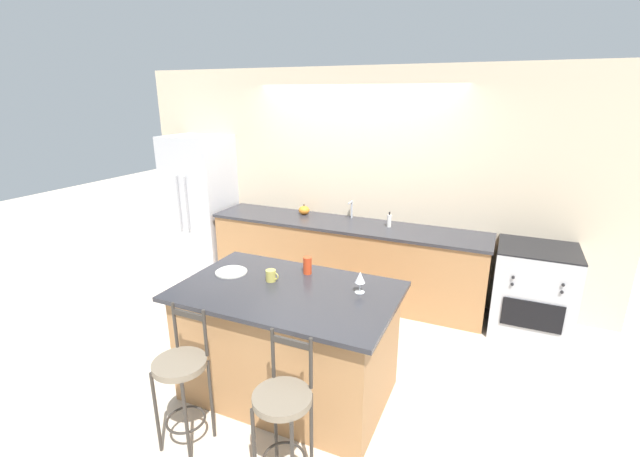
{
  "coord_description": "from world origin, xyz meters",
  "views": [
    {
      "loc": [
        1.71,
        -4.2,
        2.39
      ],
      "look_at": [
        0.1,
        -0.57,
        1.14
      ],
      "focal_mm": 24.0,
      "sensor_mm": 36.0,
      "label": 1
    }
  ],
  "objects_px": {
    "bar_stool_far": "(283,412)",
    "refrigerator": "(201,204)",
    "tumbler_cup": "(307,265)",
    "soap_bottle": "(389,221)",
    "oven_range": "(533,290)",
    "bar_stool_near": "(182,377)",
    "wine_glass": "(360,278)",
    "pumpkin_decoration": "(304,210)",
    "coffee_mug": "(271,276)",
    "dinner_plate": "(231,272)"
  },
  "relations": [
    {
      "from": "oven_range",
      "to": "tumbler_cup",
      "type": "relative_size",
      "value": 6.31
    },
    {
      "from": "bar_stool_far",
      "to": "dinner_plate",
      "type": "bearing_deg",
      "value": 137.47
    },
    {
      "from": "oven_range",
      "to": "bar_stool_far",
      "type": "distance_m",
      "value": 3.06
    },
    {
      "from": "refrigerator",
      "to": "wine_glass",
      "type": "relative_size",
      "value": 10.87
    },
    {
      "from": "bar_stool_far",
      "to": "refrigerator",
      "type": "bearing_deg",
      "value": 135.48
    },
    {
      "from": "bar_stool_far",
      "to": "pumpkin_decoration",
      "type": "bearing_deg",
      "value": 113.56
    },
    {
      "from": "oven_range",
      "to": "coffee_mug",
      "type": "xyz_separation_m",
      "value": [
        -2.04,
        -1.81,
        0.52
      ]
    },
    {
      "from": "refrigerator",
      "to": "bar_stool_far",
      "type": "height_order",
      "value": "refrigerator"
    },
    {
      "from": "coffee_mug",
      "to": "refrigerator",
      "type": "bearing_deg",
      "value": 140.05
    },
    {
      "from": "oven_range",
      "to": "pumpkin_decoration",
      "type": "relative_size",
      "value": 6.62
    },
    {
      "from": "oven_range",
      "to": "wine_glass",
      "type": "xyz_separation_m",
      "value": [
        -1.31,
        -1.71,
        0.6
      ]
    },
    {
      "from": "refrigerator",
      "to": "oven_range",
      "type": "distance_m",
      "value": 4.23
    },
    {
      "from": "dinner_plate",
      "to": "pumpkin_decoration",
      "type": "distance_m",
      "value": 1.98
    },
    {
      "from": "bar_stool_near",
      "to": "soap_bottle",
      "type": "bearing_deg",
      "value": 76.19
    },
    {
      "from": "bar_stool_far",
      "to": "dinner_plate",
      "type": "height_order",
      "value": "bar_stool_far"
    },
    {
      "from": "coffee_mug",
      "to": "tumbler_cup",
      "type": "height_order",
      "value": "tumbler_cup"
    },
    {
      "from": "wine_glass",
      "to": "tumbler_cup",
      "type": "distance_m",
      "value": 0.55
    },
    {
      "from": "dinner_plate",
      "to": "tumbler_cup",
      "type": "xyz_separation_m",
      "value": [
        0.6,
        0.25,
        0.06
      ]
    },
    {
      "from": "refrigerator",
      "to": "pumpkin_decoration",
      "type": "distance_m",
      "value": 1.52
    },
    {
      "from": "refrigerator",
      "to": "pumpkin_decoration",
      "type": "relative_size",
      "value": 13.36
    },
    {
      "from": "bar_stool_far",
      "to": "soap_bottle",
      "type": "relative_size",
      "value": 5.79
    },
    {
      "from": "wine_glass",
      "to": "soap_bottle",
      "type": "relative_size",
      "value": 0.97
    },
    {
      "from": "wine_glass",
      "to": "pumpkin_decoration",
      "type": "height_order",
      "value": "wine_glass"
    },
    {
      "from": "tumbler_cup",
      "to": "soap_bottle",
      "type": "bearing_deg",
      "value": 80.68
    },
    {
      "from": "bar_stool_near",
      "to": "tumbler_cup",
      "type": "height_order",
      "value": "tumbler_cup"
    },
    {
      "from": "bar_stool_near",
      "to": "dinner_plate",
      "type": "xyz_separation_m",
      "value": [
        -0.19,
        0.88,
        0.39
      ]
    },
    {
      "from": "refrigerator",
      "to": "bar_stool_near",
      "type": "bearing_deg",
      "value": -53.92
    },
    {
      "from": "oven_range",
      "to": "soap_bottle",
      "type": "relative_size",
      "value": 5.2
    },
    {
      "from": "refrigerator",
      "to": "oven_range",
      "type": "height_order",
      "value": "refrigerator"
    },
    {
      "from": "coffee_mug",
      "to": "oven_range",
      "type": "bearing_deg",
      "value": 41.56
    },
    {
      "from": "refrigerator",
      "to": "oven_range",
      "type": "relative_size",
      "value": 2.02
    },
    {
      "from": "wine_glass",
      "to": "dinner_plate",
      "type": "bearing_deg",
      "value": -175.65
    },
    {
      "from": "oven_range",
      "to": "bar_stool_near",
      "type": "distance_m",
      "value": 3.5
    },
    {
      "from": "oven_range",
      "to": "tumbler_cup",
      "type": "distance_m",
      "value": 2.46
    },
    {
      "from": "tumbler_cup",
      "to": "dinner_plate",
      "type": "bearing_deg",
      "value": -157.51
    },
    {
      "from": "refrigerator",
      "to": "bar_stool_far",
      "type": "bearing_deg",
      "value": -44.52
    },
    {
      "from": "wine_glass",
      "to": "pumpkin_decoration",
      "type": "xyz_separation_m",
      "value": [
        -1.39,
        1.87,
        -0.08
      ]
    },
    {
      "from": "refrigerator",
      "to": "bar_stool_near",
      "type": "relative_size",
      "value": 1.81
    },
    {
      "from": "refrigerator",
      "to": "dinner_plate",
      "type": "xyz_separation_m",
      "value": [
        1.77,
        -1.81,
        0.01
      ]
    },
    {
      "from": "refrigerator",
      "to": "dinner_plate",
      "type": "height_order",
      "value": "refrigerator"
    },
    {
      "from": "oven_range",
      "to": "dinner_plate",
      "type": "height_order",
      "value": "dinner_plate"
    },
    {
      "from": "wine_glass",
      "to": "pumpkin_decoration",
      "type": "distance_m",
      "value": 2.33
    },
    {
      "from": "dinner_plate",
      "to": "pumpkin_decoration",
      "type": "height_order",
      "value": "pumpkin_decoration"
    },
    {
      "from": "wine_glass",
      "to": "coffee_mug",
      "type": "xyz_separation_m",
      "value": [
        -0.73,
        -0.09,
        -0.07
      ]
    },
    {
      "from": "bar_stool_far",
      "to": "soap_bottle",
      "type": "distance_m",
      "value": 2.81
    },
    {
      "from": "refrigerator",
      "to": "wine_glass",
      "type": "bearing_deg",
      "value": -30.76
    },
    {
      "from": "dinner_plate",
      "to": "coffee_mug",
      "type": "relative_size",
      "value": 2.35
    },
    {
      "from": "pumpkin_decoration",
      "to": "dinner_plate",
      "type": "bearing_deg",
      "value": -82.32
    },
    {
      "from": "oven_range",
      "to": "tumbler_cup",
      "type": "height_order",
      "value": "tumbler_cup"
    },
    {
      "from": "refrigerator",
      "to": "soap_bottle",
      "type": "height_order",
      "value": "refrigerator"
    }
  ]
}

